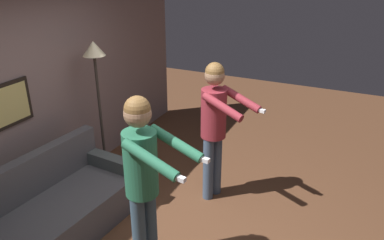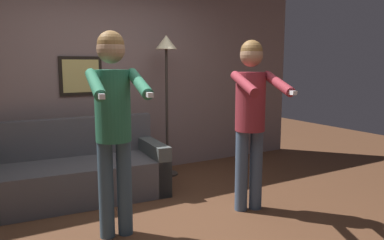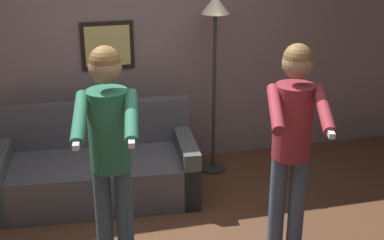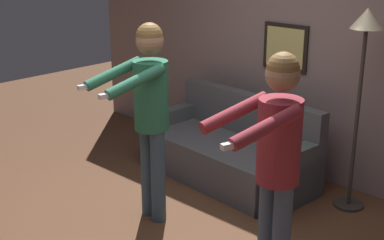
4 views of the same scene
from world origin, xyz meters
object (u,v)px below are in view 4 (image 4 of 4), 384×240
object	(u,v)px
couch	(228,153)
person_standing_left	(149,103)
torchiere_lamp	(364,52)
person_standing_right	(276,151)

from	to	relation	value
couch	person_standing_left	size ratio (longest dim) A/B	1.10
couch	torchiere_lamp	size ratio (longest dim) A/B	1.05
torchiere_lamp	person_standing_left	world-z (taller)	torchiere_lamp
torchiere_lamp	person_standing_right	size ratio (longest dim) A/B	1.08
couch	torchiere_lamp	distance (m)	1.77
couch	torchiere_lamp	xyz separation A→B (m)	(1.26, 0.28, 1.21)
couch	person_standing_left	distance (m)	1.41
couch	person_standing_left	xyz separation A→B (m)	(0.05, -1.15, 0.81)
torchiere_lamp	person_standing_right	distance (m)	1.61
torchiere_lamp	person_standing_right	world-z (taller)	torchiere_lamp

